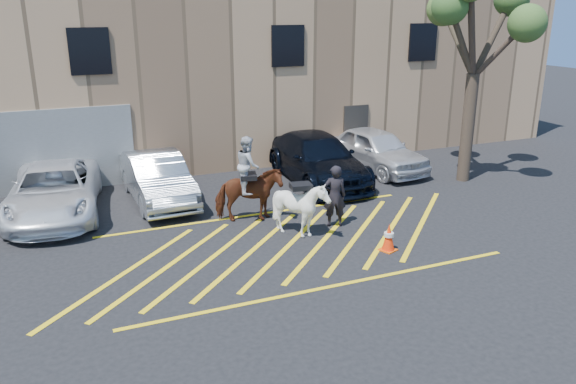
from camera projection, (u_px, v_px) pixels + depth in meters
name	position (u px, v px, depth m)	size (l,w,h in m)	color
ground	(285.00, 241.00, 15.04)	(90.00, 90.00, 0.00)	black
car_white_pickup	(54.00, 191.00, 16.70)	(2.49, 5.41, 1.50)	white
car_silver_sedan	(157.00, 178.00, 17.91)	(1.63, 4.68, 1.54)	#979DA5
car_blue_suv	(318.00, 159.00, 20.04)	(2.30, 5.67, 1.64)	black
car_white_suv	(376.00, 149.00, 21.41)	(1.89, 4.70, 1.60)	silver
handler	(335.00, 196.00, 15.82)	(0.65, 0.43, 1.79)	black
warehouse	(180.00, 63.00, 24.40)	(32.42, 10.20, 7.30)	tan
hatching_zone	(289.00, 245.00, 14.77)	(12.60, 5.12, 0.01)	yellow
mounted_bay	(248.00, 188.00, 16.13)	(2.07, 1.29, 2.53)	#582015
saddled_white	(301.00, 208.00, 15.16)	(1.49, 1.62, 1.59)	white
traffic_cone	(389.00, 237.00, 14.34)	(0.49, 0.49, 0.73)	#F7520A
tree	(479.00, 16.00, 18.59)	(3.99, 4.37, 7.31)	#433828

